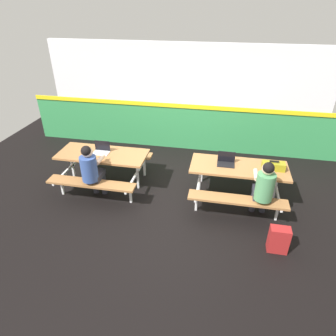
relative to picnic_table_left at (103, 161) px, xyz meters
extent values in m
cube|color=black|center=(1.34, -0.20, -0.58)|extent=(10.00, 10.00, 0.02)
cube|color=#338C4C|center=(1.34, 2.09, -0.02)|extent=(8.00, 0.12, 1.10)
cube|color=yellow|center=(1.34, 2.03, 0.58)|extent=(8.00, 0.03, 0.10)
cube|color=silver|center=(1.34, 2.09, 1.33)|extent=(6.72, 0.12, 1.40)
cube|color=#9E6B3D|center=(0.00, 0.00, 0.15)|extent=(1.79, 0.75, 0.04)
cube|color=#9E6B3D|center=(0.00, -0.63, -0.14)|extent=(1.70, 0.28, 0.04)
cube|color=#9E6B3D|center=(0.00, 0.63, -0.14)|extent=(1.70, 0.28, 0.04)
cube|color=white|center=(-0.71, 0.00, -0.22)|extent=(0.04, 0.04, 0.70)
cube|color=white|center=(-0.71, 0.00, -0.18)|extent=(0.04, 1.55, 0.04)
cube|color=white|center=(-0.71, -0.51, -0.37)|extent=(0.04, 0.04, 0.41)
cube|color=white|center=(-0.71, 0.51, -0.37)|extent=(0.04, 0.04, 0.41)
cube|color=white|center=(0.71, 0.00, -0.22)|extent=(0.04, 0.04, 0.70)
cube|color=white|center=(0.71, 0.00, -0.18)|extent=(0.04, 1.55, 0.04)
cube|color=white|center=(0.71, -0.51, -0.37)|extent=(0.04, 0.04, 0.41)
cube|color=white|center=(0.71, 0.51, -0.37)|extent=(0.04, 0.04, 0.41)
cube|color=#9E6B3D|center=(2.69, 0.00, 0.15)|extent=(1.79, 0.75, 0.04)
cube|color=#9E6B3D|center=(2.69, -0.63, -0.14)|extent=(1.70, 0.28, 0.04)
cube|color=#9E6B3D|center=(2.69, 0.64, -0.14)|extent=(1.70, 0.28, 0.04)
cube|color=white|center=(1.97, 0.00, -0.22)|extent=(0.04, 0.04, 0.70)
cube|color=white|center=(1.97, 0.00, -0.18)|extent=(0.04, 1.55, 0.04)
cube|color=white|center=(1.97, -0.51, -0.37)|extent=(0.04, 0.04, 0.41)
cube|color=white|center=(1.97, 0.51, -0.37)|extent=(0.04, 0.04, 0.41)
cube|color=white|center=(3.40, 0.00, -0.22)|extent=(0.04, 0.04, 0.70)
cube|color=white|center=(3.40, 0.00, -0.18)|extent=(0.04, 1.55, 0.04)
cube|color=white|center=(3.40, -0.51, -0.37)|extent=(0.04, 0.04, 0.41)
cube|color=white|center=(3.40, 0.51, -0.37)|extent=(0.04, 0.04, 0.41)
cylinder|color=#2D2D38|center=(-0.08, -0.31, -0.35)|extent=(0.11, 0.11, 0.45)
cylinder|color=#2D2D38|center=(0.10, -0.31, -0.35)|extent=(0.11, 0.11, 0.45)
cube|color=#2D2D38|center=(0.01, -0.46, -0.06)|extent=(0.30, 0.38, 0.12)
cylinder|color=#334C8C|center=(0.01, -0.64, 0.18)|extent=(0.30, 0.30, 0.48)
cylinder|color=beige|center=(-0.13, -0.43, 0.27)|extent=(0.08, 0.30, 0.08)
cylinder|color=beige|center=(0.15, -0.44, 0.27)|extent=(0.08, 0.30, 0.08)
sphere|color=beige|center=(0.01, -0.62, 0.51)|extent=(0.20, 0.20, 0.20)
sphere|color=black|center=(0.01, -0.65, 0.54)|extent=(0.18, 0.18, 0.18)
cylinder|color=#2D2D38|center=(3.00, -0.31, -0.35)|extent=(0.11, 0.11, 0.45)
cylinder|color=#2D2D38|center=(3.18, -0.31, -0.35)|extent=(0.11, 0.11, 0.45)
cube|color=#2D2D38|center=(3.09, -0.46, -0.06)|extent=(0.30, 0.38, 0.12)
cylinder|color=#4C8C59|center=(3.09, -0.63, 0.18)|extent=(0.30, 0.30, 0.48)
cylinder|color=beige|center=(2.95, -0.43, 0.27)|extent=(0.08, 0.30, 0.08)
cylinder|color=beige|center=(3.23, -0.43, 0.27)|extent=(0.08, 0.30, 0.08)
sphere|color=beige|center=(3.09, -0.61, 0.51)|extent=(0.20, 0.20, 0.20)
sphere|color=black|center=(3.09, -0.64, 0.54)|extent=(0.18, 0.18, 0.18)
cube|color=silver|center=(-0.03, 0.00, 0.17)|extent=(0.32, 0.22, 0.01)
cube|color=black|center=(-0.03, 0.11, 0.29)|extent=(0.32, 0.01, 0.21)
cube|color=black|center=(2.44, 0.00, 0.17)|extent=(0.32, 0.22, 0.01)
cube|color=black|center=(2.44, 0.11, 0.29)|extent=(0.32, 0.01, 0.21)
cube|color=olive|center=(3.28, 0.00, 0.24)|extent=(0.40, 0.18, 0.14)
cube|color=black|center=(3.28, 0.00, 0.33)|extent=(0.16, 0.02, 0.02)
cube|color=maroon|center=(3.32, -1.26, -0.35)|extent=(0.30, 0.18, 0.44)
cube|color=maroon|center=(3.32, -1.15, -0.42)|extent=(0.21, 0.04, 0.19)
camera|label=1|loc=(2.30, -4.85, 2.85)|focal=31.22mm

